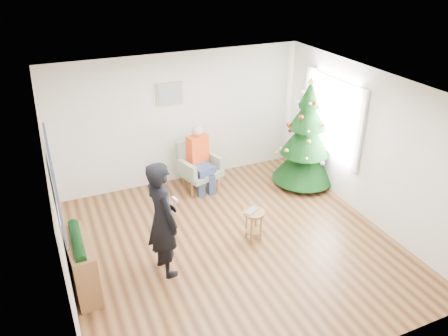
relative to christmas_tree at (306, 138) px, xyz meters
name	(u,v)px	position (x,y,z in m)	size (l,w,h in m)	color
floor	(233,245)	(-2.15, -1.32, -1.00)	(5.00, 5.00, 0.00)	brown
ceiling	(235,89)	(-2.15, -1.32, 1.60)	(5.00, 5.00, 0.00)	white
wall_back	(181,119)	(-2.15, 1.18, 0.30)	(5.00, 5.00, 0.00)	silver
wall_front	(337,280)	(-2.15, -3.82, 0.30)	(5.00, 5.00, 0.00)	silver
wall_left	(57,211)	(-4.65, -1.32, 0.30)	(5.00, 5.00, 0.00)	silver
wall_right	(368,146)	(0.35, -1.32, 0.30)	(5.00, 5.00, 0.00)	silver
window_panel	(333,116)	(0.32, -0.32, 0.50)	(0.04, 1.30, 1.40)	white
curtains	(331,117)	(0.29, -0.32, 0.50)	(0.05, 1.75, 1.50)	white
christmas_tree	(306,138)	(0.00, 0.00, 0.00)	(1.23, 1.23, 2.21)	#3F2816
stool	(254,225)	(-1.78, -1.30, -0.73)	(0.35, 0.35, 0.53)	brown
laptop	(254,211)	(-1.78, -1.30, -0.46)	(0.29, 0.19, 0.02)	silver
armchair	(199,171)	(-1.99, 0.68, -0.64)	(0.86, 0.83, 0.99)	gray
seated_person	(200,158)	(-1.97, 0.63, -0.34)	(0.49, 0.64, 1.29)	navy
standing_man	(162,219)	(-3.32, -1.46, -0.10)	(0.65, 0.43, 1.79)	black
game_controller	(175,199)	(-3.13, -1.49, 0.20)	(0.04, 0.13, 0.04)	white
console	(82,266)	(-4.48, -1.39, -0.60)	(0.30, 1.00, 0.80)	brown
garland	(77,241)	(-4.48, -1.39, -0.18)	(0.14, 0.14, 0.90)	black
tapestry	(55,183)	(-4.61, -1.02, 0.55)	(0.03, 1.50, 1.15)	black
framed_picture	(170,94)	(-2.35, 1.14, 0.85)	(0.52, 0.05, 0.42)	tan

